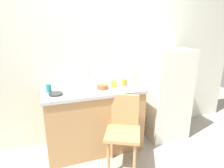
{
  "coord_description": "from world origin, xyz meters",
  "views": [
    {
      "loc": [
        -0.74,
        -1.69,
        1.67
      ],
      "look_at": [
        0.05,
        0.6,
        0.94
      ],
      "focal_mm": 30.31,
      "sensor_mm": 36.0,
      "label": 1
    }
  ],
  "objects_px": {
    "chair": "(123,129)",
    "cup_teal": "(49,88)",
    "refrigerator": "(165,93)",
    "cup_white": "(96,83)",
    "dish_tray": "(81,88)",
    "cup_orange": "(124,82)",
    "hotplate": "(56,94)",
    "cup_yellow": "(114,84)",
    "terracotta_bowl": "(103,87)"
  },
  "relations": [
    {
      "from": "chair",
      "to": "hotplate",
      "type": "distance_m",
      "value": 0.91
    },
    {
      "from": "refrigerator",
      "to": "chair",
      "type": "height_order",
      "value": "refrigerator"
    },
    {
      "from": "cup_teal",
      "to": "cup_orange",
      "type": "relative_size",
      "value": 1.24
    },
    {
      "from": "hotplate",
      "to": "cup_yellow",
      "type": "distance_m",
      "value": 0.77
    },
    {
      "from": "refrigerator",
      "to": "hotplate",
      "type": "distance_m",
      "value": 1.65
    },
    {
      "from": "cup_orange",
      "to": "dish_tray",
      "type": "bearing_deg",
      "value": 178.57
    },
    {
      "from": "cup_teal",
      "to": "cup_white",
      "type": "relative_size",
      "value": 1.31
    },
    {
      "from": "refrigerator",
      "to": "terracotta_bowl",
      "type": "distance_m",
      "value": 1.06
    },
    {
      "from": "cup_white",
      "to": "chair",
      "type": "bearing_deg",
      "value": -72.05
    },
    {
      "from": "terracotta_bowl",
      "to": "cup_teal",
      "type": "relative_size",
      "value": 1.35
    },
    {
      "from": "chair",
      "to": "cup_yellow",
      "type": "height_order",
      "value": "cup_yellow"
    },
    {
      "from": "dish_tray",
      "to": "cup_teal",
      "type": "bearing_deg",
      "value": 178.44
    },
    {
      "from": "refrigerator",
      "to": "hotplate",
      "type": "relative_size",
      "value": 8.09
    },
    {
      "from": "cup_yellow",
      "to": "cup_orange",
      "type": "bearing_deg",
      "value": 2.23
    },
    {
      "from": "chair",
      "to": "terracotta_bowl",
      "type": "height_order",
      "value": "terracotta_bowl"
    },
    {
      "from": "refrigerator",
      "to": "chair",
      "type": "distance_m",
      "value": 1.03
    },
    {
      "from": "refrigerator",
      "to": "cup_teal",
      "type": "relative_size",
      "value": 12.92
    },
    {
      "from": "chair",
      "to": "hotplate",
      "type": "xyz_separation_m",
      "value": [
        -0.73,
        0.37,
        0.4
      ]
    },
    {
      "from": "cup_yellow",
      "to": "cup_white",
      "type": "height_order",
      "value": "cup_yellow"
    },
    {
      "from": "chair",
      "to": "terracotta_bowl",
      "type": "relative_size",
      "value": 6.17
    },
    {
      "from": "chair",
      "to": "cup_teal",
      "type": "height_order",
      "value": "cup_teal"
    },
    {
      "from": "terracotta_bowl",
      "to": "hotplate",
      "type": "relative_size",
      "value": 0.85
    },
    {
      "from": "terracotta_bowl",
      "to": "cup_orange",
      "type": "distance_m",
      "value": 0.33
    },
    {
      "from": "cup_orange",
      "to": "terracotta_bowl",
      "type": "bearing_deg",
      "value": -170.98
    },
    {
      "from": "chair",
      "to": "dish_tray",
      "type": "bearing_deg",
      "value": 157.17
    },
    {
      "from": "dish_tray",
      "to": "cup_white",
      "type": "relative_size",
      "value": 3.46
    },
    {
      "from": "cup_orange",
      "to": "hotplate",
      "type": "bearing_deg",
      "value": -174.48
    },
    {
      "from": "dish_tray",
      "to": "cup_orange",
      "type": "relative_size",
      "value": 3.26
    },
    {
      "from": "hotplate",
      "to": "cup_yellow",
      "type": "bearing_deg",
      "value": 6.2
    },
    {
      "from": "chair",
      "to": "dish_tray",
      "type": "xyz_separation_m",
      "value": [
        -0.4,
        0.47,
        0.42
      ]
    },
    {
      "from": "refrigerator",
      "to": "cup_white",
      "type": "bearing_deg",
      "value": 175.05
    },
    {
      "from": "chair",
      "to": "cup_orange",
      "type": "xyz_separation_m",
      "value": [
        0.19,
        0.46,
        0.44
      ]
    },
    {
      "from": "hotplate",
      "to": "cup_white",
      "type": "bearing_deg",
      "value": 20.92
    },
    {
      "from": "refrigerator",
      "to": "cup_yellow",
      "type": "height_order",
      "value": "refrigerator"
    },
    {
      "from": "terracotta_bowl",
      "to": "cup_orange",
      "type": "height_order",
      "value": "cup_orange"
    },
    {
      "from": "refrigerator",
      "to": "chair",
      "type": "relative_size",
      "value": 1.55
    },
    {
      "from": "refrigerator",
      "to": "cup_yellow",
      "type": "xyz_separation_m",
      "value": [
        -0.86,
        -0.03,
        0.25
      ]
    },
    {
      "from": "hotplate",
      "to": "cup_yellow",
      "type": "xyz_separation_m",
      "value": [
        0.76,
        0.08,
        0.03
      ]
    },
    {
      "from": "chair",
      "to": "cup_yellow",
      "type": "bearing_deg",
      "value": 112.49
    },
    {
      "from": "dish_tray",
      "to": "cup_white",
      "type": "distance_m",
      "value": 0.24
    },
    {
      "from": "refrigerator",
      "to": "hotplate",
      "type": "bearing_deg",
      "value": -175.97
    },
    {
      "from": "cup_orange",
      "to": "refrigerator",
      "type": "bearing_deg",
      "value": 2.06
    },
    {
      "from": "terracotta_bowl",
      "to": "cup_white",
      "type": "bearing_deg",
      "value": 106.5
    },
    {
      "from": "hotplate",
      "to": "cup_white",
      "type": "height_order",
      "value": "cup_white"
    },
    {
      "from": "dish_tray",
      "to": "cup_white",
      "type": "bearing_deg",
      "value": 25.7
    },
    {
      "from": "chair",
      "to": "cup_teal",
      "type": "relative_size",
      "value": 8.36
    },
    {
      "from": "hotplate",
      "to": "cup_teal",
      "type": "xyz_separation_m",
      "value": [
        -0.08,
        0.12,
        0.04
      ]
    },
    {
      "from": "terracotta_bowl",
      "to": "chair",
      "type": "bearing_deg",
      "value": -71.45
    },
    {
      "from": "refrigerator",
      "to": "terracotta_bowl",
      "type": "height_order",
      "value": "refrigerator"
    },
    {
      "from": "cup_white",
      "to": "cup_orange",
      "type": "bearing_deg",
      "value": -17.38
    }
  ]
}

